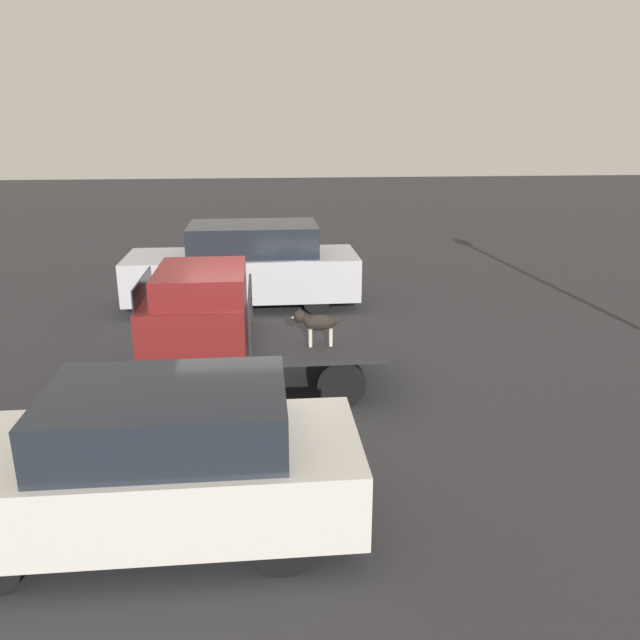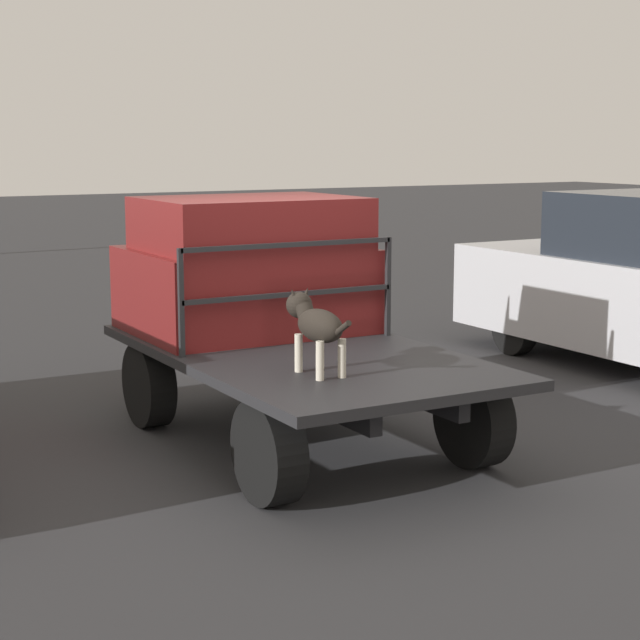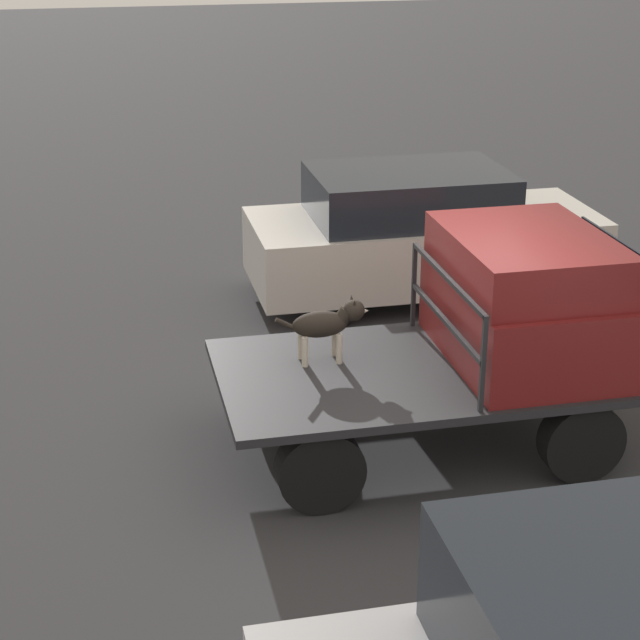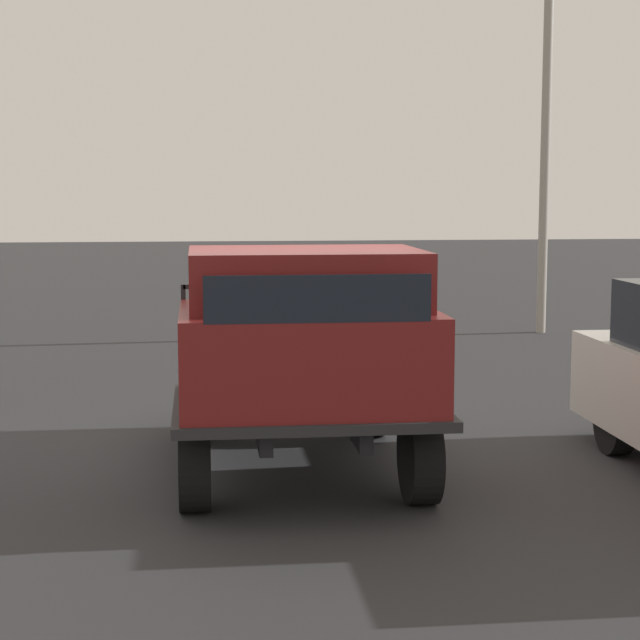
{
  "view_description": "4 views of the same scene",
  "coord_description": "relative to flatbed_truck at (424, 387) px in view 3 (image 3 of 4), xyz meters",
  "views": [
    {
      "loc": [
        -0.03,
        9.55,
        4.16
      ],
      "look_at": [
        -0.91,
        0.33,
        1.21
      ],
      "focal_mm": 35.0,
      "sensor_mm": 36.0,
      "label": 1
    },
    {
      "loc": [
        -7.54,
        4.06,
        2.51
      ],
      "look_at": [
        -0.91,
        0.33,
        1.21
      ],
      "focal_mm": 60.0,
      "sensor_mm": 36.0,
      "label": 2
    },
    {
      "loc": [
        -2.84,
        -8.45,
        4.87
      ],
      "look_at": [
        -0.91,
        0.33,
        1.21
      ],
      "focal_mm": 60.0,
      "sensor_mm": 36.0,
      "label": 3
    },
    {
      "loc": [
        9.23,
        -0.84,
        2.48
      ],
      "look_at": [
        -0.91,
        0.33,
        1.21
      ],
      "focal_mm": 60.0,
      "sensor_mm": 36.0,
      "label": 4
    }
  ],
  "objects": [
    {
      "name": "truck_headboard",
      "position": [
        0.18,
        0.0,
        0.79
      ],
      "size": [
        0.04,
        1.96,
        0.86
      ],
      "color": "#232326",
      "rests_on": "flatbed_truck"
    },
    {
      "name": "ground_plane",
      "position": [
        0.0,
        0.0,
        -0.59
      ],
      "size": [
        80.0,
        80.0,
        0.0
      ],
      "primitive_type": "plane",
      "color": "#2D2D30"
    },
    {
      "name": "parked_sedan",
      "position": [
        1.13,
        3.76,
        0.23
      ],
      "size": [
        4.34,
        1.78,
        1.64
      ],
      "rotation": [
        0.0,
        0.0,
        -0.11
      ],
      "color": "black",
      "rests_on": "ground"
    },
    {
      "name": "truck_cab",
      "position": [
        1.01,
        0.0,
        0.78
      ],
      "size": [
        1.59,
        1.96,
        1.19
      ],
      "color": "maroon",
      "rests_on": "flatbed_truck"
    },
    {
      "name": "dog",
      "position": [
        -0.83,
        0.33,
        0.58
      ],
      "size": [
        0.87,
        0.24,
        0.61
      ],
      "rotation": [
        0.0,
        0.0,
        -0.32
      ],
      "color": "beige",
      "rests_on": "flatbed_truck"
    },
    {
      "name": "flatbed_truck",
      "position": [
        0.0,
        0.0,
        0.0
      ],
      "size": [
        3.77,
        2.08,
        0.8
      ],
      "color": "black",
      "rests_on": "ground"
    }
  ]
}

